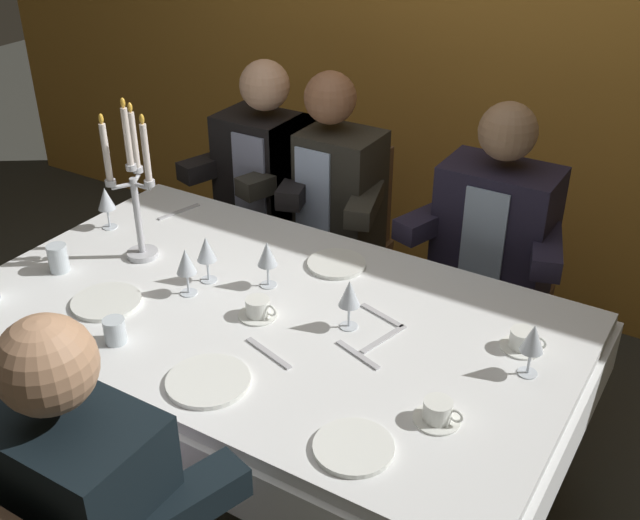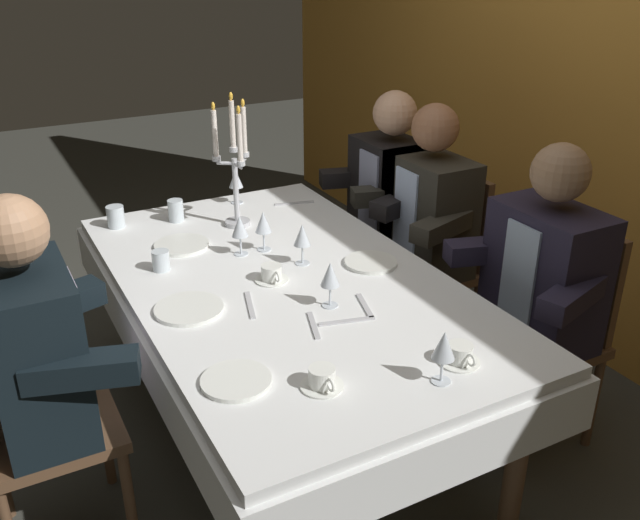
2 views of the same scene
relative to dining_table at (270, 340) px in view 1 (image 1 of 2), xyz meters
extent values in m
plane|color=#383831|center=(0.00, 0.00, -0.62)|extent=(12.00, 12.00, 0.00)
cube|color=#C58330|center=(0.00, 1.66, 0.73)|extent=(6.00, 0.12, 2.70)
cube|color=white|center=(0.00, 0.00, 0.10)|extent=(1.90, 1.10, 0.04)
cube|color=white|center=(0.00, 0.00, -0.01)|extent=(1.94, 1.14, 0.18)
cylinder|color=brown|center=(-0.83, -0.43, -0.27)|extent=(0.07, 0.07, 0.70)
cylinder|color=brown|center=(-0.83, 0.43, -0.27)|extent=(0.07, 0.07, 0.70)
cylinder|color=brown|center=(0.83, 0.43, -0.27)|extent=(0.07, 0.07, 0.70)
cylinder|color=silver|center=(-0.57, 0.05, 0.13)|extent=(0.11, 0.11, 0.02)
cylinder|color=silver|center=(-0.57, 0.05, 0.28)|extent=(0.02, 0.02, 0.28)
cylinder|color=silver|center=(-0.57, 0.05, 0.46)|extent=(0.04, 0.04, 0.02)
cylinder|color=white|center=(-0.57, 0.05, 0.57)|extent=(0.02, 0.02, 0.19)
ellipsoid|color=yellow|center=(-0.57, 0.05, 0.68)|extent=(0.02, 0.02, 0.03)
cylinder|color=silver|center=(-0.54, 0.05, 0.40)|extent=(0.07, 0.01, 0.01)
cylinder|color=silver|center=(-0.50, 0.05, 0.42)|extent=(0.04, 0.04, 0.02)
cylinder|color=white|center=(-0.50, 0.05, 0.53)|extent=(0.02, 0.02, 0.19)
ellipsoid|color=yellow|center=(-0.50, 0.05, 0.64)|extent=(0.02, 0.02, 0.03)
cylinder|color=silver|center=(-0.59, 0.08, 0.40)|extent=(0.05, 0.07, 0.01)
cylinder|color=silver|center=(-0.61, 0.11, 0.42)|extent=(0.04, 0.04, 0.02)
cylinder|color=white|center=(-0.61, 0.11, 0.53)|extent=(0.02, 0.02, 0.19)
ellipsoid|color=yellow|center=(-0.61, 0.11, 0.64)|extent=(0.02, 0.02, 0.03)
cylinder|color=silver|center=(-0.59, 0.02, 0.40)|extent=(0.05, 0.07, 0.01)
cylinder|color=silver|center=(-0.61, -0.02, 0.42)|extent=(0.04, 0.04, 0.02)
cylinder|color=white|center=(-0.61, -0.02, 0.53)|extent=(0.02, 0.02, 0.19)
ellipsoid|color=yellow|center=(-0.61, -0.02, 0.64)|extent=(0.02, 0.02, 0.03)
cylinder|color=white|center=(0.05, 0.35, 0.13)|extent=(0.20, 0.20, 0.01)
cylinder|color=white|center=(0.53, -0.40, 0.13)|extent=(0.20, 0.20, 0.01)
cylinder|color=white|center=(-0.46, -0.24, 0.13)|extent=(0.22, 0.22, 0.01)
cylinder|color=white|center=(0.07, -0.39, 0.13)|extent=(0.23, 0.23, 0.01)
cylinder|color=silver|center=(-0.08, 0.12, 0.12)|extent=(0.06, 0.06, 0.00)
cylinder|color=silver|center=(-0.08, 0.12, 0.16)|extent=(0.01, 0.01, 0.07)
cone|color=silver|center=(-0.08, 0.12, 0.24)|extent=(0.07, 0.07, 0.08)
cylinder|color=#E0D172|center=(-0.08, 0.12, 0.22)|extent=(0.04, 0.04, 0.03)
cylinder|color=silver|center=(-0.83, 0.15, 0.12)|extent=(0.06, 0.06, 0.00)
cylinder|color=silver|center=(-0.83, 0.15, 0.16)|extent=(0.01, 0.01, 0.07)
cone|color=silver|center=(-0.83, 0.15, 0.24)|extent=(0.07, 0.07, 0.08)
cylinder|color=silver|center=(0.80, 0.11, 0.12)|extent=(0.06, 0.06, 0.00)
cylinder|color=silver|center=(0.80, 0.11, 0.16)|extent=(0.01, 0.01, 0.07)
cone|color=silver|center=(0.80, 0.11, 0.24)|extent=(0.07, 0.07, 0.08)
cylinder|color=maroon|center=(0.80, 0.11, 0.22)|extent=(0.04, 0.04, 0.03)
cylinder|color=silver|center=(0.26, 0.05, 0.12)|extent=(0.06, 0.06, 0.00)
cylinder|color=silver|center=(0.26, 0.05, 0.16)|extent=(0.01, 0.01, 0.07)
cone|color=silver|center=(0.26, 0.05, 0.24)|extent=(0.07, 0.07, 0.08)
cylinder|color=#E0D172|center=(0.26, 0.05, 0.22)|extent=(0.04, 0.04, 0.03)
cylinder|color=silver|center=(-0.28, -0.06, 0.12)|extent=(0.06, 0.06, 0.00)
cylinder|color=silver|center=(-0.28, -0.06, 0.16)|extent=(0.01, 0.01, 0.07)
cone|color=silver|center=(-0.28, -0.06, 0.24)|extent=(0.07, 0.07, 0.08)
cylinder|color=#E0D172|center=(-0.28, -0.06, 0.22)|extent=(0.04, 0.04, 0.03)
cylinder|color=silver|center=(-0.27, 0.04, 0.12)|extent=(0.06, 0.06, 0.00)
cylinder|color=silver|center=(-0.27, 0.04, 0.16)|extent=(0.01, 0.01, 0.07)
cone|color=silver|center=(-0.27, 0.04, 0.24)|extent=(0.07, 0.07, 0.08)
cylinder|color=#E0D172|center=(-0.27, 0.04, 0.22)|extent=(0.04, 0.04, 0.03)
cylinder|color=silver|center=(-0.75, -0.17, 0.17)|extent=(0.07, 0.07, 0.10)
cylinder|color=silver|center=(-0.29, -0.38, 0.16)|extent=(0.07, 0.07, 0.08)
cylinder|color=white|center=(-0.01, -0.05, 0.12)|extent=(0.12, 0.12, 0.01)
cylinder|color=white|center=(-0.01, -0.05, 0.15)|extent=(0.08, 0.08, 0.05)
torus|color=white|center=(0.04, -0.05, 0.15)|extent=(0.04, 0.01, 0.04)
cylinder|color=white|center=(0.75, 0.22, 0.12)|extent=(0.12, 0.12, 0.01)
cylinder|color=white|center=(0.75, 0.22, 0.15)|extent=(0.08, 0.08, 0.05)
torus|color=white|center=(0.80, 0.22, 0.15)|extent=(0.04, 0.01, 0.04)
cylinder|color=white|center=(0.66, -0.20, 0.12)|extent=(0.12, 0.12, 0.01)
cylinder|color=white|center=(0.66, -0.20, 0.15)|extent=(0.08, 0.08, 0.05)
torus|color=white|center=(0.71, -0.20, 0.15)|extent=(0.04, 0.01, 0.04)
cube|color=#B7B7BC|center=(0.36, -0.06, 0.12)|extent=(0.17, 0.07, 0.01)
cube|color=#B7B7BC|center=(0.39, 0.04, 0.12)|extent=(0.06, 0.19, 0.01)
cube|color=#B7B7BC|center=(0.32, 0.15, 0.12)|extent=(0.17, 0.06, 0.01)
cube|color=#B7B7BC|center=(-0.70, 0.39, 0.12)|extent=(0.07, 0.19, 0.01)
cube|color=#B7B7BC|center=(0.13, -0.19, 0.12)|extent=(0.19, 0.07, 0.01)
cylinder|color=brown|center=(-0.79, 0.70, -0.41)|extent=(0.04, 0.04, 0.42)
cylinder|color=brown|center=(-0.43, 0.70, -0.41)|extent=(0.04, 0.04, 0.42)
cylinder|color=brown|center=(-0.79, 1.06, -0.41)|extent=(0.04, 0.04, 0.42)
cylinder|color=brown|center=(-0.43, 1.06, -0.41)|extent=(0.04, 0.04, 0.42)
cube|color=brown|center=(-0.61, 0.88, -0.18)|extent=(0.42, 0.42, 0.04)
cube|color=brown|center=(-0.61, 1.07, 0.06)|extent=(0.38, 0.04, 0.44)
cube|color=black|center=(-0.61, 0.88, 0.11)|extent=(0.42, 0.26, 0.54)
cube|color=#8D92B2|center=(-0.61, 0.75, 0.14)|extent=(0.16, 0.01, 0.40)
sphere|color=#DBA580|center=(-0.61, 0.88, 0.51)|extent=(0.21, 0.21, 0.21)
cube|color=black|center=(-0.83, 0.78, 0.15)|extent=(0.19, 0.34, 0.08)
cube|color=black|center=(-0.39, 0.78, 0.15)|extent=(0.19, 0.34, 0.08)
cylinder|color=brown|center=(-0.48, 0.70, -0.41)|extent=(0.04, 0.04, 0.42)
cylinder|color=brown|center=(-0.12, 0.70, -0.41)|extent=(0.04, 0.04, 0.42)
cylinder|color=brown|center=(-0.48, 1.06, -0.41)|extent=(0.04, 0.04, 0.42)
cylinder|color=brown|center=(-0.12, 1.06, -0.41)|extent=(0.04, 0.04, 0.42)
cube|color=brown|center=(-0.30, 0.88, -0.18)|extent=(0.42, 0.42, 0.04)
cube|color=brown|center=(-0.30, 1.07, 0.06)|extent=(0.38, 0.04, 0.44)
cube|color=#2B2821|center=(-0.30, 0.88, 0.11)|extent=(0.42, 0.26, 0.54)
cube|color=#B2C7ED|center=(-0.30, 0.75, 0.14)|extent=(0.16, 0.01, 0.40)
sphere|color=#9B6445|center=(-0.30, 0.88, 0.51)|extent=(0.21, 0.21, 0.21)
cube|color=#2B2821|center=(-0.52, 0.78, 0.15)|extent=(0.19, 0.34, 0.08)
cube|color=#2B2821|center=(-0.08, 0.78, 0.15)|extent=(0.19, 0.34, 0.08)
cube|color=black|center=(0.09, -0.88, 0.11)|extent=(0.42, 0.26, 0.54)
cube|color=silver|center=(0.09, -0.75, 0.14)|extent=(0.16, 0.01, 0.40)
sphere|color=tan|center=(0.09, -0.88, 0.51)|extent=(0.21, 0.21, 0.21)
cube|color=black|center=(0.31, -0.78, 0.15)|extent=(0.19, 0.34, 0.08)
cube|color=black|center=(-0.13, -0.78, 0.15)|extent=(0.19, 0.34, 0.08)
cylinder|color=brown|center=(0.25, 0.70, -0.41)|extent=(0.04, 0.04, 0.42)
cylinder|color=brown|center=(0.61, 0.70, -0.41)|extent=(0.04, 0.04, 0.42)
cylinder|color=brown|center=(0.25, 1.06, -0.41)|extent=(0.04, 0.04, 0.42)
cylinder|color=brown|center=(0.61, 1.06, -0.41)|extent=(0.04, 0.04, 0.42)
cube|color=brown|center=(0.43, 0.88, -0.18)|extent=(0.42, 0.42, 0.04)
cube|color=brown|center=(0.43, 1.07, 0.06)|extent=(0.38, 0.04, 0.44)
cube|color=black|center=(0.43, 0.88, 0.11)|extent=(0.42, 0.26, 0.54)
cube|color=#8E9FB6|center=(0.43, 0.75, 0.14)|extent=(0.16, 0.01, 0.40)
sphere|color=#926C4D|center=(0.43, 0.88, 0.51)|extent=(0.21, 0.21, 0.21)
cube|color=black|center=(0.21, 0.78, 0.15)|extent=(0.19, 0.34, 0.08)
cube|color=black|center=(0.65, 0.78, 0.15)|extent=(0.19, 0.34, 0.08)
camera|label=1|loc=(1.19, -1.64, 1.45)|focal=42.99mm
camera|label=2|loc=(2.07, -0.96, 1.25)|focal=38.65mm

